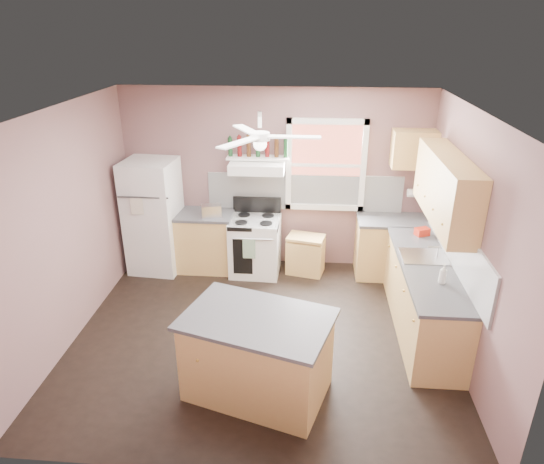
# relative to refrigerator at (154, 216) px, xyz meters

# --- Properties ---
(floor) EXTENTS (4.50, 4.50, 0.00)m
(floor) POSITION_rel_refrigerator_xyz_m (1.78, -1.63, -0.85)
(floor) COLOR black
(floor) RESTS_ON ground
(ceiling) EXTENTS (4.50, 4.50, 0.00)m
(ceiling) POSITION_rel_refrigerator_xyz_m (1.78, -1.63, 1.85)
(ceiling) COLOR white
(ceiling) RESTS_ON ground
(wall_back) EXTENTS (4.50, 0.05, 2.70)m
(wall_back) POSITION_rel_refrigerator_xyz_m (1.78, 0.39, 0.50)
(wall_back) COLOR #765452
(wall_back) RESTS_ON ground
(wall_right) EXTENTS (0.05, 4.00, 2.70)m
(wall_right) POSITION_rel_refrigerator_xyz_m (4.06, -1.63, 0.50)
(wall_right) COLOR #765452
(wall_right) RESTS_ON ground
(wall_left) EXTENTS (0.05, 4.00, 2.70)m
(wall_left) POSITION_rel_refrigerator_xyz_m (-0.49, -1.63, 0.50)
(wall_left) COLOR #765452
(wall_left) RESTS_ON ground
(backsplash_back) EXTENTS (2.90, 0.03, 0.55)m
(backsplash_back) POSITION_rel_refrigerator_xyz_m (2.23, 0.35, 0.32)
(backsplash_back) COLOR white
(backsplash_back) RESTS_ON wall_back
(backsplash_right) EXTENTS (0.03, 2.60, 0.55)m
(backsplash_right) POSITION_rel_refrigerator_xyz_m (4.02, -1.33, 0.32)
(backsplash_right) COLOR white
(backsplash_right) RESTS_ON wall_right
(window_view) EXTENTS (1.00, 0.02, 1.20)m
(window_view) POSITION_rel_refrigerator_xyz_m (2.53, 0.35, 0.75)
(window_view) COLOR brown
(window_view) RESTS_ON wall_back
(window_frame) EXTENTS (1.16, 0.07, 1.36)m
(window_frame) POSITION_rel_refrigerator_xyz_m (2.53, 0.32, 0.75)
(window_frame) COLOR white
(window_frame) RESTS_ON wall_back
(refrigerator) EXTENTS (0.78, 0.76, 1.71)m
(refrigerator) POSITION_rel_refrigerator_xyz_m (0.00, 0.00, 0.00)
(refrigerator) COLOR white
(refrigerator) RESTS_ON floor
(base_cabinet_left) EXTENTS (0.90, 0.60, 0.86)m
(base_cabinet_left) POSITION_rel_refrigerator_xyz_m (0.72, 0.07, -0.42)
(base_cabinet_left) COLOR tan
(base_cabinet_left) RESTS_ON floor
(counter_left) EXTENTS (0.92, 0.62, 0.04)m
(counter_left) POSITION_rel_refrigerator_xyz_m (0.72, 0.07, 0.03)
(counter_left) COLOR #403F42
(counter_left) RESTS_ON base_cabinet_left
(toaster) EXTENTS (0.31, 0.23, 0.18)m
(toaster) POSITION_rel_refrigerator_xyz_m (0.89, -0.05, 0.14)
(toaster) COLOR silver
(toaster) RESTS_ON counter_left
(stove) EXTENTS (0.74, 0.66, 0.86)m
(stove) POSITION_rel_refrigerator_xyz_m (1.52, -0.02, -0.42)
(stove) COLOR white
(stove) RESTS_ON floor
(range_hood) EXTENTS (0.78, 0.50, 0.14)m
(range_hood) POSITION_rel_refrigerator_xyz_m (1.55, 0.12, 0.77)
(range_hood) COLOR white
(range_hood) RESTS_ON wall_back
(bottle_shelf) EXTENTS (0.90, 0.26, 0.03)m
(bottle_shelf) POSITION_rel_refrigerator_xyz_m (1.55, 0.24, 0.87)
(bottle_shelf) COLOR white
(bottle_shelf) RESTS_ON range_hood
(cart) EXTENTS (0.60, 0.46, 0.53)m
(cart) POSITION_rel_refrigerator_xyz_m (2.28, 0.02, -0.59)
(cart) COLOR tan
(cart) RESTS_ON floor
(base_cabinet_corner) EXTENTS (1.00, 0.60, 0.86)m
(base_cabinet_corner) POSITION_rel_refrigerator_xyz_m (3.53, 0.07, -0.42)
(base_cabinet_corner) COLOR tan
(base_cabinet_corner) RESTS_ON floor
(base_cabinet_right) EXTENTS (0.60, 2.20, 0.86)m
(base_cabinet_right) POSITION_rel_refrigerator_xyz_m (3.73, -1.33, -0.42)
(base_cabinet_right) COLOR tan
(base_cabinet_right) RESTS_ON floor
(counter_corner) EXTENTS (1.02, 0.62, 0.04)m
(counter_corner) POSITION_rel_refrigerator_xyz_m (3.53, 0.07, 0.03)
(counter_corner) COLOR #403F42
(counter_corner) RESTS_ON base_cabinet_corner
(counter_right) EXTENTS (0.62, 2.22, 0.04)m
(counter_right) POSITION_rel_refrigerator_xyz_m (3.72, -1.33, 0.03)
(counter_right) COLOR #403F42
(counter_right) RESTS_ON base_cabinet_right
(sink) EXTENTS (0.55, 0.45, 0.03)m
(sink) POSITION_rel_refrigerator_xyz_m (3.72, -1.13, 0.04)
(sink) COLOR silver
(sink) RESTS_ON counter_right
(faucet) EXTENTS (0.03, 0.03, 0.14)m
(faucet) POSITION_rel_refrigerator_xyz_m (3.88, -1.13, 0.12)
(faucet) COLOR silver
(faucet) RESTS_ON sink
(upper_cabinet_right) EXTENTS (0.33, 1.80, 0.76)m
(upper_cabinet_right) POSITION_rel_refrigerator_xyz_m (3.86, -1.13, 0.93)
(upper_cabinet_right) COLOR tan
(upper_cabinet_right) RESTS_ON wall_right
(upper_cabinet_corner) EXTENTS (0.60, 0.33, 0.52)m
(upper_cabinet_corner) POSITION_rel_refrigerator_xyz_m (3.73, 0.20, 1.05)
(upper_cabinet_corner) COLOR tan
(upper_cabinet_corner) RESTS_ON wall_back
(paper_towel) EXTENTS (0.26, 0.12, 0.12)m
(paper_towel) POSITION_rel_refrigerator_xyz_m (3.85, 0.23, 0.40)
(paper_towel) COLOR white
(paper_towel) RESTS_ON wall_back
(island) EXTENTS (1.54, 1.21, 0.86)m
(island) POSITION_rel_refrigerator_xyz_m (1.84, -2.61, -0.42)
(island) COLOR tan
(island) RESTS_ON floor
(island_top) EXTENTS (1.64, 1.31, 0.04)m
(island_top) POSITION_rel_refrigerator_xyz_m (1.84, -2.61, 0.03)
(island_top) COLOR #403F42
(island_top) RESTS_ON island
(ceiling_fan_hub) EXTENTS (0.20, 0.20, 0.08)m
(ceiling_fan_hub) POSITION_rel_refrigerator_xyz_m (1.78, -1.63, 1.60)
(ceiling_fan_hub) COLOR white
(ceiling_fan_hub) RESTS_ON ceiling
(soap_bottle) EXTENTS (0.12, 0.12, 0.23)m
(soap_bottle) POSITION_rel_refrigerator_xyz_m (3.78, -1.78, 0.16)
(soap_bottle) COLOR silver
(soap_bottle) RESTS_ON counter_right
(red_caddy) EXTENTS (0.21, 0.18, 0.10)m
(red_caddy) POSITION_rel_refrigerator_xyz_m (3.82, -0.48, 0.10)
(red_caddy) COLOR red
(red_caddy) RESTS_ON counter_right
(wine_bottles) EXTENTS (0.86, 0.06, 0.31)m
(wine_bottles) POSITION_rel_refrigerator_xyz_m (1.55, 0.24, 1.03)
(wine_bottles) COLOR #143819
(wine_bottles) RESTS_ON bottle_shelf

